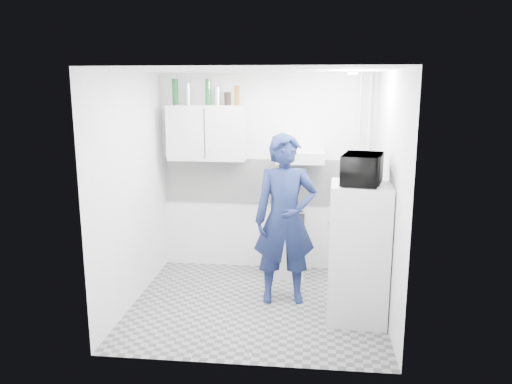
# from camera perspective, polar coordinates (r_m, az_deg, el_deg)

# --- Properties ---
(floor) EXTENTS (2.80, 2.80, 0.00)m
(floor) POSITION_cam_1_polar(r_m,az_deg,el_deg) (5.82, 0.02, -12.76)
(floor) COLOR gray
(floor) RESTS_ON ground
(ceiling) EXTENTS (2.80, 2.80, 0.00)m
(ceiling) POSITION_cam_1_polar(r_m,az_deg,el_deg) (5.28, 0.02, 13.76)
(ceiling) COLOR white
(ceiling) RESTS_ON wall_back
(wall_back) EXTENTS (2.80, 0.00, 2.80)m
(wall_back) POSITION_cam_1_polar(r_m,az_deg,el_deg) (6.62, 1.20, 2.13)
(wall_back) COLOR white
(wall_back) RESTS_ON floor
(wall_left) EXTENTS (0.00, 2.60, 2.60)m
(wall_left) POSITION_cam_1_polar(r_m,az_deg,el_deg) (5.72, -14.05, 0.18)
(wall_left) COLOR white
(wall_left) RESTS_ON floor
(wall_right) EXTENTS (0.00, 2.60, 2.60)m
(wall_right) POSITION_cam_1_polar(r_m,az_deg,el_deg) (5.44, 14.86, -0.49)
(wall_right) COLOR white
(wall_right) RESTS_ON floor
(person) EXTENTS (0.76, 0.55, 1.93)m
(person) POSITION_cam_1_polar(r_m,az_deg,el_deg) (5.63, 3.35, -3.16)
(person) COLOR #17214B
(person) RESTS_ON floor
(stove) EXTENTS (0.47, 0.47, 0.74)m
(stove) POSITION_cam_1_polar(r_m,az_deg,el_deg) (6.59, 3.53, -6.27)
(stove) COLOR silver
(stove) RESTS_ON floor
(fridge) EXTENTS (0.64, 0.64, 1.47)m
(fridge) POSITION_cam_1_polar(r_m,az_deg,el_deg) (5.36, 11.64, -6.79)
(fridge) COLOR white
(fridge) RESTS_ON floor
(stove_top) EXTENTS (0.45, 0.45, 0.03)m
(stove_top) POSITION_cam_1_polar(r_m,az_deg,el_deg) (6.48, 3.57, -3.03)
(stove_top) COLOR black
(stove_top) RESTS_ON stove
(saucepan) EXTENTS (0.17, 0.17, 0.09)m
(saucepan) POSITION_cam_1_polar(r_m,az_deg,el_deg) (6.49, 3.46, -2.45)
(saucepan) COLOR silver
(saucepan) RESTS_ON stove_top
(microwave) EXTENTS (0.62, 0.48, 0.30)m
(microwave) POSITION_cam_1_polar(r_m,az_deg,el_deg) (5.15, 12.06, 2.59)
(microwave) COLOR black
(microwave) RESTS_ON fridge
(bottle_a) EXTENTS (0.08, 0.08, 0.33)m
(bottle_a) POSITION_cam_1_polar(r_m,az_deg,el_deg) (6.56, -9.21, 11.23)
(bottle_a) COLOR #144C1E
(bottle_a) RESTS_ON upper_cabinet
(bottle_b) EXTENTS (0.07, 0.07, 0.27)m
(bottle_b) POSITION_cam_1_polar(r_m,az_deg,el_deg) (6.52, -7.79, 11.02)
(bottle_b) COLOR silver
(bottle_b) RESTS_ON upper_cabinet
(bottle_d) EXTENTS (0.07, 0.07, 0.32)m
(bottle_d) POSITION_cam_1_polar(r_m,az_deg,el_deg) (6.46, -5.48, 11.30)
(bottle_d) COLOR #144C1E
(bottle_d) RESTS_ON upper_cabinet
(canister_a) EXTENTS (0.09, 0.09, 0.22)m
(canister_a) POSITION_cam_1_polar(r_m,az_deg,el_deg) (6.44, -4.47, 10.86)
(canister_a) COLOR silver
(canister_a) RESTS_ON upper_cabinet
(canister_b) EXTENTS (0.09, 0.09, 0.16)m
(canister_b) POSITION_cam_1_polar(r_m,az_deg,el_deg) (6.41, -3.26, 10.61)
(canister_b) COLOR black
(canister_b) RESTS_ON upper_cabinet
(bottle_e) EXTENTS (0.06, 0.06, 0.24)m
(bottle_e) POSITION_cam_1_polar(r_m,az_deg,el_deg) (6.39, -2.20, 10.98)
(bottle_e) COLOR brown
(bottle_e) RESTS_ON upper_cabinet
(upper_cabinet) EXTENTS (1.00, 0.35, 0.70)m
(upper_cabinet) POSITION_cam_1_polar(r_m,az_deg,el_deg) (6.49, -5.58, 6.77)
(upper_cabinet) COLOR white
(upper_cabinet) RESTS_ON wall_back
(range_hood) EXTENTS (0.60, 0.50, 0.14)m
(range_hood) POSITION_cam_1_polar(r_m,az_deg,el_deg) (6.31, 5.09, 4.07)
(range_hood) COLOR silver
(range_hood) RESTS_ON wall_back
(backsplash) EXTENTS (2.74, 0.03, 0.60)m
(backsplash) POSITION_cam_1_polar(r_m,az_deg,el_deg) (6.63, 1.18, 1.25)
(backsplash) COLOR white
(backsplash) RESTS_ON wall_back
(pipe_a) EXTENTS (0.05, 0.05, 2.60)m
(pipe_a) POSITION_cam_1_polar(r_m,az_deg,el_deg) (6.56, 12.52, 1.74)
(pipe_a) COLOR silver
(pipe_a) RESTS_ON floor
(pipe_b) EXTENTS (0.04, 0.04, 2.60)m
(pipe_b) POSITION_cam_1_polar(r_m,az_deg,el_deg) (6.55, 11.48, 1.77)
(pipe_b) COLOR silver
(pipe_b) RESTS_ON floor
(ceiling_spot_fixture) EXTENTS (0.10, 0.10, 0.02)m
(ceiling_spot_fixture) POSITION_cam_1_polar(r_m,az_deg,el_deg) (5.47, 11.02, 13.18)
(ceiling_spot_fixture) COLOR white
(ceiling_spot_fixture) RESTS_ON ceiling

